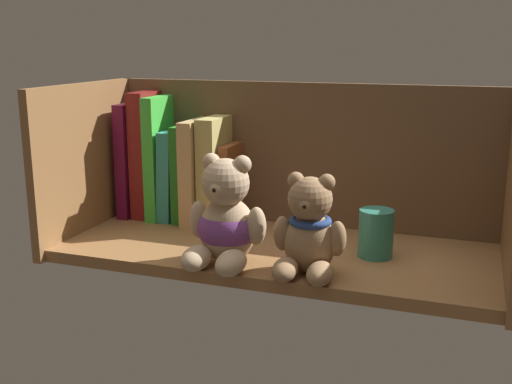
# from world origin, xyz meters

# --- Properties ---
(shelf_board) EXTENTS (0.72, 0.29, 0.02)m
(shelf_board) POSITION_xyz_m (0.00, 0.00, 0.01)
(shelf_board) COLOR olive
(shelf_board) RESTS_ON ground
(shelf_back_panel) EXTENTS (0.74, 0.01, 0.29)m
(shelf_back_panel) POSITION_xyz_m (0.00, 0.15, 0.14)
(shelf_back_panel) COLOR brown
(shelf_back_panel) RESTS_ON ground
(shelf_side_panel_left) EXTENTS (0.02, 0.31, 0.29)m
(shelf_side_panel_left) POSITION_xyz_m (-0.37, 0.00, 0.14)
(shelf_side_panel_left) COLOR olive
(shelf_side_panel_left) RESTS_ON ground
(book_0) EXTENTS (0.03, 0.11, 0.22)m
(book_0) POSITION_xyz_m (-0.33, 0.11, 0.13)
(book_0) COLOR #5C0F34
(book_0) RESTS_ON shelf_board
(book_1) EXTENTS (0.03, 0.10, 0.25)m
(book_1) POSITION_xyz_m (-0.30, 0.11, 0.14)
(book_1) COLOR maroon
(book_1) RESTS_ON shelf_board
(book_2) EXTENTS (0.02, 0.11, 0.24)m
(book_2) POSITION_xyz_m (-0.27, 0.11, 0.14)
(book_2) COLOR green
(book_2) RESTS_ON shelf_board
(book_3) EXTENTS (0.03, 0.11, 0.17)m
(book_3) POSITION_xyz_m (-0.24, 0.11, 0.11)
(book_3) COLOR teal
(book_3) RESTS_ON shelf_board
(book_4) EXTENTS (0.02, 0.11, 0.19)m
(book_4) POSITION_xyz_m (-0.22, 0.11, 0.11)
(book_4) COLOR #227021
(book_4) RESTS_ON shelf_board
(book_5) EXTENTS (0.03, 0.15, 0.20)m
(book_5) POSITION_xyz_m (-0.19, 0.11, 0.12)
(book_5) COLOR tan
(book_5) RESTS_ON shelf_board
(book_6) EXTENTS (0.03, 0.13, 0.20)m
(book_6) POSITION_xyz_m (-0.15, 0.11, 0.12)
(book_6) COLOR tan
(book_6) RESTS_ON shelf_board
(book_7) EXTENTS (0.02, 0.09, 0.15)m
(book_7) POSITION_xyz_m (-0.12, 0.11, 0.10)
(book_7) COLOR brown
(book_7) RESTS_ON shelf_board
(teddy_bear_larger) EXTENTS (0.13, 0.13, 0.17)m
(teddy_bear_larger) POSITION_xyz_m (-0.05, -0.10, 0.09)
(teddy_bear_larger) COLOR tan
(teddy_bear_larger) RESTS_ON shelf_board
(teddy_bear_smaller) EXTENTS (0.11, 0.11, 0.15)m
(teddy_bear_smaller) POSITION_xyz_m (0.08, -0.10, 0.09)
(teddy_bear_smaller) COLOR #93704C
(teddy_bear_smaller) RESTS_ON shelf_board
(pillar_candle) EXTENTS (0.06, 0.06, 0.08)m
(pillar_candle) POSITION_xyz_m (0.17, 0.01, 0.06)
(pillar_candle) COLOR #2D7A66
(pillar_candle) RESTS_ON shelf_board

